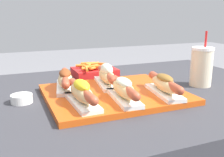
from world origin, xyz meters
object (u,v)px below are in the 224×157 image
object	(u,v)px
hot_dog_2	(164,84)
hot_dog_3	(65,80)
hot_dog_4	(107,76)
fries_basket	(94,72)
serving_tray	(114,94)
hot_dog_1	(124,89)
drink_cup	(201,66)
sauce_bowl	(22,98)
hot_dog_0	(82,93)

from	to	relation	value
hot_dog_2	hot_dog_3	distance (m)	0.33
hot_dog_4	fries_basket	distance (m)	0.22
serving_tray	hot_dog_3	world-z (taller)	hot_dog_3
hot_dog_1	hot_dog_3	size ratio (longest dim) A/B	1.01
hot_dog_4	drink_cup	xyz separation A→B (m)	(0.36, -0.08, 0.02)
serving_tray	hot_dog_1	xyz separation A→B (m)	(-0.01, -0.09, 0.04)
hot_dog_3	hot_dog_1	bearing A→B (deg)	-53.21
sauce_bowl	fries_basket	xyz separation A→B (m)	(0.32, 0.25, 0.01)
hot_dog_4	sauce_bowl	xyz separation A→B (m)	(-0.30, -0.03, -0.04)
hot_dog_0	drink_cup	xyz separation A→B (m)	(0.50, 0.08, 0.02)
serving_tray	sauce_bowl	size ratio (longest dim) A/B	6.72
hot_dog_1	hot_dog_4	size ratio (longest dim) A/B	1.00
hot_dog_1	hot_dog_0	bearing A→B (deg)	175.03
sauce_bowl	drink_cup	xyz separation A→B (m)	(0.65, -0.05, 0.06)
fries_basket	sauce_bowl	bearing A→B (deg)	-142.56
hot_dog_3	fries_basket	size ratio (longest dim) A/B	1.22
serving_tray	hot_dog_1	bearing A→B (deg)	-94.64
serving_tray	sauce_bowl	bearing A→B (deg)	169.51
hot_dog_1	hot_dog_2	xyz separation A→B (m)	(0.14, -0.00, -0.00)
hot_dog_3	fries_basket	bearing A→B (deg)	50.11
hot_dog_1	fries_basket	xyz separation A→B (m)	(0.04, 0.39, -0.03)
hot_dog_2	hot_dog_3	size ratio (longest dim) A/B	1.01
sauce_bowl	fries_basket	size ratio (longest dim) A/B	0.36
serving_tray	hot_dog_3	bearing A→B (deg)	147.19
hot_dog_0	sauce_bowl	bearing A→B (deg)	139.85
serving_tray	hot_dog_4	size ratio (longest dim) A/B	1.98
drink_cup	hot_dog_0	bearing A→B (deg)	-170.95
serving_tray	hot_dog_1	size ratio (longest dim) A/B	1.97
hot_dog_2	sauce_bowl	size ratio (longest dim) A/B	3.39
drink_cup	sauce_bowl	bearing A→B (deg)	175.28
sauce_bowl	hot_dog_4	bearing A→B (deg)	5.59
hot_dog_1	hot_dog_4	distance (m)	0.17
fries_basket	serving_tray	bearing A→B (deg)	-95.70
serving_tray	drink_cup	xyz separation A→B (m)	(0.36, 0.00, 0.07)
hot_dog_3	sauce_bowl	size ratio (longest dim) A/B	3.37
hot_dog_2	fries_basket	world-z (taller)	hot_dog_2
hot_dog_4	fries_basket	world-z (taller)	hot_dog_4
hot_dog_2	serving_tray	bearing A→B (deg)	146.65
hot_dog_1	fries_basket	distance (m)	0.39
fries_basket	hot_dog_3	bearing A→B (deg)	-129.89
hot_dog_4	sauce_bowl	world-z (taller)	hot_dog_4
serving_tray	hot_dog_2	size ratio (longest dim) A/B	1.98
hot_dog_1	hot_dog_4	bearing A→B (deg)	85.72
hot_dog_0	sauce_bowl	size ratio (longest dim) A/B	3.43
hot_dog_1	drink_cup	bearing A→B (deg)	13.73
hot_dog_3	hot_dog_4	bearing A→B (deg)	-3.63
hot_dog_0	sauce_bowl	xyz separation A→B (m)	(-0.16, 0.13, -0.04)
fries_basket	drink_cup	bearing A→B (deg)	-42.25
hot_dog_0	serving_tray	bearing A→B (deg)	30.34
serving_tray	sauce_bowl	distance (m)	0.30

